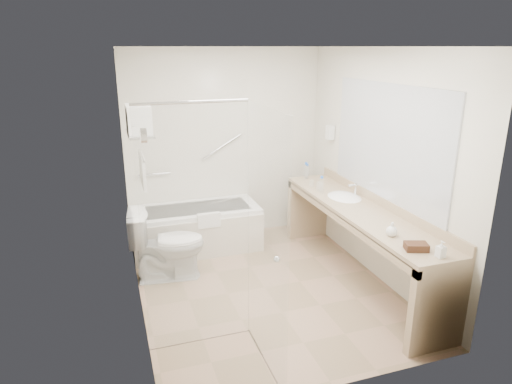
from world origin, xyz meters
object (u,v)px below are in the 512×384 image
object	(u,v)px
vanity_counter	(359,227)
water_bottle_left	(306,171)
toilet	(167,245)
amenity_basket	(416,247)
bathtub	(196,228)

from	to	relation	value
vanity_counter	water_bottle_left	distance (m)	1.29
toilet	amenity_basket	bearing A→B (deg)	-127.45
amenity_basket	water_bottle_left	world-z (taller)	water_bottle_left
toilet	water_bottle_left	size ratio (longest dim) A/B	3.81
vanity_counter	amenity_basket	xyz separation A→B (m)	(-0.10, -1.07, 0.24)
vanity_counter	amenity_basket	size ratio (longest dim) A/B	14.30
bathtub	amenity_basket	world-z (taller)	amenity_basket
toilet	water_bottle_left	xyz separation A→B (m)	(1.90, 0.54, 0.55)
water_bottle_left	bathtub	bearing A→B (deg)	174.53
vanity_counter	water_bottle_left	size ratio (longest dim) A/B	12.56
bathtub	water_bottle_left	bearing A→B (deg)	-5.47
bathtub	amenity_basket	distance (m)	2.91
toilet	water_bottle_left	world-z (taller)	water_bottle_left
bathtub	toilet	bearing A→B (deg)	-123.66
toilet	amenity_basket	world-z (taller)	amenity_basket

